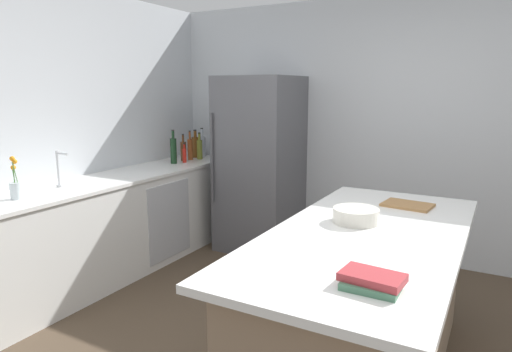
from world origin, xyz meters
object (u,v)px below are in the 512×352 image
soda_bottle (202,146)px  wine_bottle (173,150)px  hot_sauce_bottle (184,155)px  cookbook_stack (372,281)px  whiskey_bottle (195,146)px  vinegar_bottle (190,149)px  refrigerator (260,164)px  olive_oil_bottle (200,149)px  mixing_bowl (356,215)px  flower_vase (16,187)px  sink_faucet (59,168)px  cutting_board (408,205)px  syrup_bottle (183,151)px  kitchen_island (364,306)px

soda_bottle → wine_bottle: wine_bottle is taller
hot_sauce_bottle → cookbook_stack: 3.39m
whiskey_bottle → vinegar_bottle: (0.06, -0.18, -0.00)m
refrigerator → whiskey_bottle: (-0.91, 0.08, 0.12)m
soda_bottle → hot_sauce_bottle: size_ratio=1.59×
soda_bottle → olive_oil_bottle: 0.21m
whiskey_bottle → mixing_bowl: 2.94m
vinegar_bottle → hot_sauce_bottle: vinegar_bottle is taller
whiskey_bottle → flower_vase: bearing=-87.9°
sink_faucet → cookbook_stack: bearing=-13.3°
olive_oil_bottle → cutting_board: olive_oil_bottle is taller
refrigerator → mixing_bowl: refrigerator is taller
refrigerator → sink_faucet: refrigerator is taller
sink_faucet → soda_bottle: bearing=89.6°
cookbook_stack → sink_faucet: bearing=166.7°
syrup_bottle → cutting_board: size_ratio=0.88×
kitchen_island → wine_bottle: 2.87m
syrup_bottle → cutting_board: 2.71m
soda_bottle → vinegar_bottle: soda_bottle is taller
vinegar_bottle → olive_oil_bottle: bearing=52.3°
vinegar_bottle → cookbook_stack: bearing=-40.9°
soda_bottle → cutting_board: size_ratio=1.00×
sink_faucet → flower_vase: bearing=-81.0°
refrigerator → cutting_board: 2.00m
whiskey_bottle → cookbook_stack: 3.72m
sink_faucet → flower_vase: (0.07, -0.42, -0.06)m
whiskey_bottle → olive_oil_bottle: bearing=-36.1°
whiskey_bottle → mixing_bowl: bearing=-34.4°
mixing_bowl → cutting_board: 0.58m
flower_vase → cookbook_stack: (2.67, -0.22, -0.06)m
refrigerator → olive_oil_bottle: (-0.78, -0.01, 0.12)m
wine_bottle → flower_vase: bearing=-89.4°
kitchen_island → soda_bottle: 3.19m
sink_faucet → syrup_bottle: 1.58m
soda_bottle → syrup_bottle: (0.01, -0.37, -0.01)m
sink_faucet → olive_oil_bottle: olive_oil_bottle is taller
kitchen_island → cookbook_stack: bearing=-73.4°
sink_faucet → refrigerator: bearing=63.4°
kitchen_island → mixing_bowl: 0.53m
mixing_bowl → olive_oil_bottle: bearing=145.7°
olive_oil_bottle → cookbook_stack: 3.57m
soda_bottle → whiskey_bottle: (-0.03, -0.09, -0.00)m
flower_vase → cookbook_stack: bearing=-4.8°
vinegar_bottle → mixing_bowl: vinegar_bottle is taller
olive_oil_bottle → hot_sauce_bottle: size_ratio=1.44×
refrigerator → soda_bottle: refrigerator is taller
refrigerator → hot_sauce_bottle: refrigerator is taller
kitchen_island → cookbook_stack: (0.21, -0.71, 0.48)m
kitchen_island → cutting_board: bearing=82.7°
soda_bottle → mixing_bowl: bearing=-36.2°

